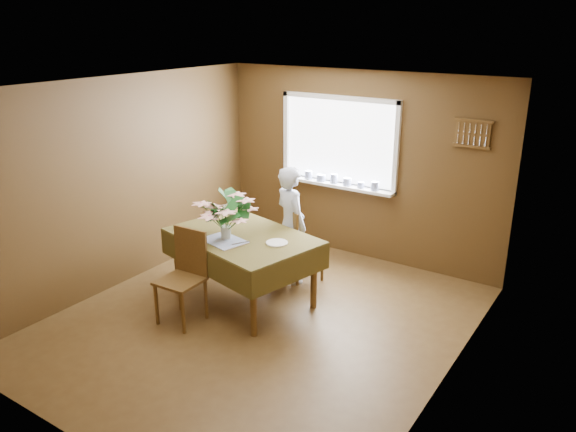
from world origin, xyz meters
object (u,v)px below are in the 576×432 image
Objects in this scene: chair_near at (185,272)px; flower_bouquet at (225,211)px; dining_table at (243,243)px; seated_woman at (291,225)px; chair_far at (298,241)px.

flower_bouquet is (0.16, 0.51, 0.57)m from chair_near.
flower_bouquet is at bearing -102.75° from dining_table.
flower_bouquet reaches higher than chair_near.
dining_table is 0.46m from flower_bouquet.
chair_near is 0.69× the size of seated_woman.
seated_woman is (0.17, 0.74, 0.03)m from dining_table.
chair_far is 0.63× the size of seated_woman.
chair_near is at bearing -96.14° from dining_table.
chair_far is at bearing 71.70° from flower_bouquet.
seated_woman is 2.54× the size of flower_bouquet.
chair_far is 0.92× the size of chair_near.
flower_bouquet is at bearing 104.41° from chair_far.
flower_bouquet is (-0.33, -0.99, 0.61)m from chair_far.
chair_near is at bearing -106.95° from flower_bouquet.
chair_far is at bearing -106.34° from seated_woman.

